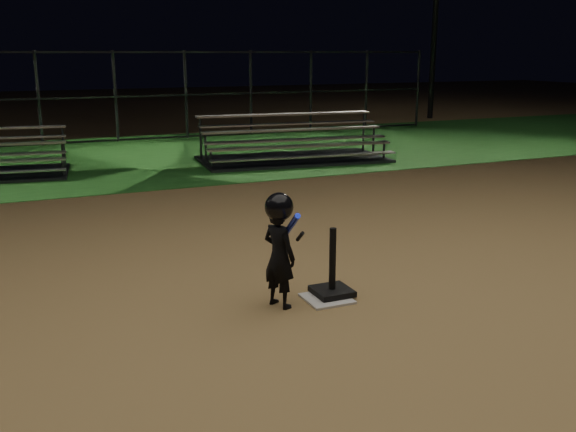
{
  "coord_description": "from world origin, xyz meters",
  "views": [
    {
      "loc": [
        -2.83,
        -5.49,
        2.46
      ],
      "look_at": [
        0.0,
        1.0,
        0.65
      ],
      "focal_mm": 40.14,
      "sensor_mm": 36.0,
      "label": 1
    }
  ],
  "objects_px": {
    "home_plate": "(327,299)",
    "child_batter": "(279,247)",
    "batting_tee": "(332,283)",
    "bleacher_right": "(293,152)"
  },
  "relations": [
    {
      "from": "home_plate",
      "to": "child_batter",
      "type": "distance_m",
      "value": 0.79
    },
    {
      "from": "home_plate",
      "to": "bleacher_right",
      "type": "height_order",
      "value": "bleacher_right"
    },
    {
      "from": "bleacher_right",
      "to": "batting_tee",
      "type": "bearing_deg",
      "value": -105.65
    },
    {
      "from": "home_plate",
      "to": "batting_tee",
      "type": "relative_size",
      "value": 0.64
    },
    {
      "from": "batting_tee",
      "to": "child_batter",
      "type": "bearing_deg",
      "value": -177.62
    },
    {
      "from": "home_plate",
      "to": "child_batter",
      "type": "bearing_deg",
      "value": 175.26
    },
    {
      "from": "home_plate",
      "to": "bleacher_right",
      "type": "distance_m",
      "value": 8.61
    },
    {
      "from": "home_plate",
      "to": "bleacher_right",
      "type": "bearing_deg",
      "value": 68.29
    },
    {
      "from": "batting_tee",
      "to": "bleacher_right",
      "type": "xyz_separation_m",
      "value": [
        3.09,
        7.93,
        0.07
      ]
    },
    {
      "from": "batting_tee",
      "to": "bleacher_right",
      "type": "bearing_deg",
      "value": 68.7
    }
  ]
}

